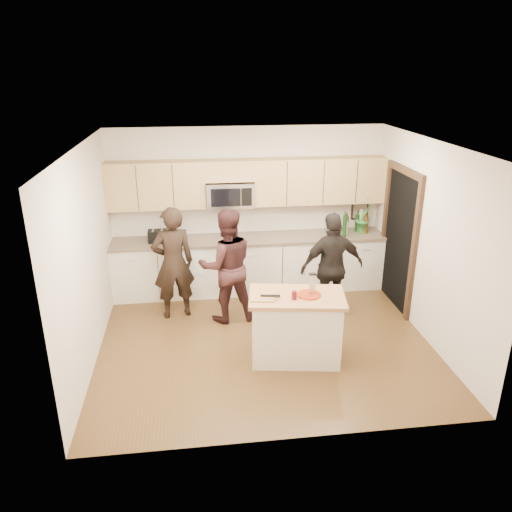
{
  "coord_description": "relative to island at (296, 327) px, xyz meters",
  "views": [
    {
      "loc": [
        -0.9,
        -6.04,
        3.61
      ],
      "look_at": [
        -0.07,
        0.35,
        1.13
      ],
      "focal_mm": 35.0,
      "sensor_mm": 36.0,
      "label": 1
    }
  ],
  "objects": [
    {
      "name": "bottle_cluster",
      "position": [
        1.39,
        2.22,
        0.66
      ],
      "size": [
        0.6,
        0.34,
        0.42
      ],
      "color": "black",
      "rests_on": "back_cabinetry"
    },
    {
      "name": "woman_right",
      "position": [
        0.74,
        1.04,
        0.37
      ],
      "size": [
        1.01,
        0.52,
        1.64
      ],
      "primitive_type": "imported",
      "rotation": [
        0.0,
        0.0,
        3.27
      ],
      "color": "black",
      "rests_on": "ground"
    },
    {
      "name": "upper_cabinetry",
      "position": [
        -0.31,
        2.33,
        1.39
      ],
      "size": [
        4.5,
        0.33,
        0.75
      ],
      "color": "tan",
      "rests_on": "ground"
    },
    {
      "name": "island",
      "position": [
        0.0,
        0.0,
        0.0
      ],
      "size": [
        1.29,
        0.88,
        0.9
      ],
      "rotation": [
        0.0,
        0.0,
        -0.16
      ],
      "color": "beige",
      "rests_on": "ground"
    },
    {
      "name": "doorway",
      "position": [
        1.89,
        1.4,
        0.7
      ],
      "size": [
        0.06,
        1.25,
        2.2
      ],
      "color": "black",
      "rests_on": "ground"
    },
    {
      "name": "red_plate",
      "position": [
        0.15,
        -0.01,
        0.45
      ],
      "size": [
        0.3,
        0.3,
        0.02
      ],
      "primitive_type": "cylinder",
      "color": "maroon",
      "rests_on": "island"
    },
    {
      "name": "woman_left",
      "position": [
        -1.57,
        1.4,
        0.41
      ],
      "size": [
        0.7,
        0.54,
        1.72
      ],
      "primitive_type": "imported",
      "rotation": [
        0.0,
        0.0,
        3.36
      ],
      "color": "black",
      "rests_on": "ground"
    },
    {
      "name": "drink_glass",
      "position": [
        -0.06,
        -0.1,
        0.5
      ],
      "size": [
        0.06,
        0.06,
        0.11
      ],
      "primitive_type": "cylinder",
      "color": "maroon",
      "rests_on": "island"
    },
    {
      "name": "knife",
      "position": [
        -0.36,
        -0.09,
        0.47
      ],
      "size": [
        0.21,
        0.06,
        0.01
      ],
      "primitive_type": "cube",
      "rotation": [
        0.0,
        0.0,
        -0.16
      ],
      "color": "silver",
      "rests_on": "cutting_board"
    },
    {
      "name": "orchid",
      "position": [
        1.6,
        2.22,
        0.74
      ],
      "size": [
        0.35,
        0.33,
        0.5
      ],
      "primitive_type": "imported",
      "rotation": [
        0.0,
        0.0,
        0.5
      ],
      "color": "#327E33",
      "rests_on": "back_cabinetry"
    },
    {
      "name": "toaster",
      "position": [
        -1.83,
        2.17,
        0.58
      ],
      "size": [
        0.3,
        0.2,
        0.2
      ],
      "color": "black",
      "rests_on": "back_cabinetry"
    },
    {
      "name": "back_cabinetry",
      "position": [
        -0.34,
        2.19,
        0.02
      ],
      "size": [
        4.5,
        0.66,
        0.94
      ],
      "color": "beige",
      "rests_on": "ground"
    },
    {
      "name": "dish_towel",
      "position": [
        -1.29,
        2.0,
        0.35
      ],
      "size": [
        0.34,
        0.6,
        0.48
      ],
      "color": "white",
      "rests_on": "ground"
    },
    {
      "name": "box_grater",
      "position": [
        0.19,
        0.02,
        0.6
      ],
      "size": [
        0.09,
        0.06,
        0.27
      ],
      "color": "silver",
      "rests_on": "red_plate"
    },
    {
      "name": "framed_picture",
      "position": [
        1.61,
        2.48,
        0.83
      ],
      "size": [
        0.3,
        0.03,
        0.38
      ],
      "color": "black",
      "rests_on": "ground"
    },
    {
      "name": "tongs",
      "position": [
        -0.34,
        -0.02,
        0.47
      ],
      "size": [
        0.25,
        0.07,
        0.02
      ],
      "primitive_type": "cube",
      "rotation": [
        0.0,
        0.0,
        -0.16
      ],
      "color": "black",
      "rests_on": "cutting_board"
    },
    {
      "name": "cutting_board",
      "position": [
        -0.44,
        -0.05,
        0.45
      ],
      "size": [
        0.31,
        0.23,
        0.02
      ],
      "primitive_type": "cube",
      "rotation": [
        0.0,
        0.0,
        -0.16
      ],
      "color": "#AD7848",
      "rests_on": "island"
    },
    {
      "name": "woman_center",
      "position": [
        -0.8,
        1.19,
        0.41
      ],
      "size": [
        0.91,
        0.75,
        1.72
      ],
      "primitive_type": "imported",
      "rotation": [
        0.0,
        0.0,
        3.26
      ],
      "color": "black",
      "rests_on": "ground"
    },
    {
      "name": "room_shell",
      "position": [
        -0.34,
        0.5,
        1.28
      ],
      "size": [
        4.52,
        4.02,
        2.71
      ],
      "color": "beige",
      "rests_on": "ground"
    },
    {
      "name": "floor",
      "position": [
        -0.34,
        0.5,
        -0.45
      ],
      "size": [
        4.5,
        4.5,
        0.0
      ],
      "primitive_type": "plane",
      "color": "#50371B",
      "rests_on": "ground"
    },
    {
      "name": "microwave",
      "position": [
        -0.65,
        2.3,
        1.2
      ],
      "size": [
        0.76,
        0.41,
        0.4
      ],
      "color": "silver",
      "rests_on": "ground"
    }
  ]
}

